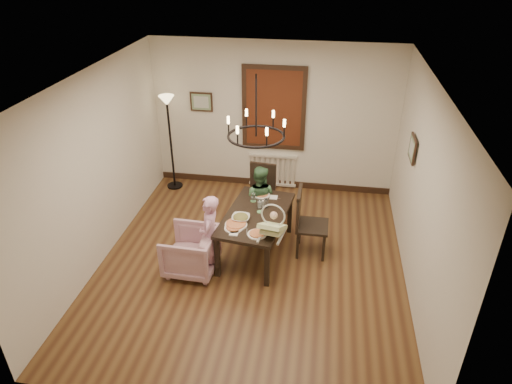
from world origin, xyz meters
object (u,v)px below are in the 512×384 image
(seated_man, at_px, (259,204))
(floor_lamp, at_px, (171,144))
(armchair, at_px, (190,251))
(baby_bouncer, at_px, (272,225))
(elderly_woman, at_px, (210,241))
(drinking_glass, at_px, (260,204))
(chair_right, at_px, (313,223))
(chair_far, at_px, (260,195))
(dining_table, at_px, (256,218))

(seated_man, height_order, floor_lamp, floor_lamp)
(armchair, height_order, baby_bouncer, baby_bouncer)
(elderly_woman, relative_size, drinking_glass, 7.31)
(chair_right, xyz_separation_m, baby_bouncer, (-0.53, -0.66, 0.33))
(chair_far, distance_m, baby_bouncer, 1.52)
(chair_right, bearing_deg, chair_far, 51.02)
(dining_table, xyz_separation_m, chair_far, (-0.08, 0.90, -0.12))
(armchair, bearing_deg, elderly_woman, 100.28)
(chair_right, relative_size, baby_bouncer, 2.19)
(dining_table, height_order, seated_man, seated_man)
(chair_right, height_order, seated_man, chair_right)
(dining_table, height_order, chair_far, chair_far)
(seated_man, bearing_deg, elderly_woman, 71.80)
(armchair, relative_size, elderly_woman, 0.72)
(chair_far, height_order, elderly_woman, elderly_woman)
(seated_man, xyz_separation_m, drinking_glass, (0.09, -0.50, 0.30))
(chair_far, relative_size, seated_man, 1.06)
(baby_bouncer, height_order, floor_lamp, floor_lamp)
(floor_lamp, bearing_deg, elderly_woman, -60.75)
(chair_far, xyz_separation_m, floor_lamp, (-1.84, 0.97, 0.39))
(floor_lamp, bearing_deg, armchair, -66.73)
(dining_table, xyz_separation_m, armchair, (-0.87, -0.58, -0.29))
(chair_far, distance_m, chair_right, 1.19)
(dining_table, xyz_separation_m, seated_man, (-0.05, 0.65, -0.15))
(chair_right, distance_m, armchair, 1.87)
(baby_bouncer, bearing_deg, floor_lamp, 142.84)
(chair_right, bearing_deg, baby_bouncer, 141.72)
(armchair, xyz_separation_m, baby_bouncer, (1.19, 0.05, 0.54))
(baby_bouncer, bearing_deg, armchair, -167.73)
(seated_man, bearing_deg, chair_far, -77.65)
(elderly_woman, bearing_deg, baby_bouncer, 87.47)
(chair_far, height_order, chair_right, chair_right)
(chair_right, xyz_separation_m, floor_lamp, (-2.77, 1.72, 0.35))
(chair_right, distance_m, drinking_glass, 0.84)
(seated_man, relative_size, drinking_glass, 6.86)
(dining_table, distance_m, armchair, 1.09)
(armchair, distance_m, drinking_glass, 1.25)
(dining_table, xyz_separation_m, floor_lamp, (-1.92, 1.86, 0.27))
(baby_bouncer, relative_size, floor_lamp, 0.28)
(dining_table, distance_m, seated_man, 0.66)
(baby_bouncer, bearing_deg, chair_far, 115.19)
(armchair, distance_m, elderly_woman, 0.35)
(chair_right, height_order, drinking_glass, chair_right)
(dining_table, height_order, drinking_glass, drinking_glass)
(baby_bouncer, bearing_deg, drinking_glass, 122.10)
(elderly_woman, height_order, baby_bouncer, baby_bouncer)
(seated_man, bearing_deg, dining_table, 100.56)
(floor_lamp, bearing_deg, chair_far, -27.73)
(baby_bouncer, bearing_deg, chair_right, 61.10)
(chair_far, bearing_deg, dining_table, -78.24)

